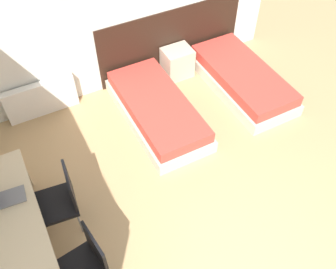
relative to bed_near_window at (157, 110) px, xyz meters
name	(u,v)px	position (x,y,z in m)	size (l,w,h in m)	color
wall_back	(108,11)	(-0.23, 1.06, 1.17)	(5.61, 0.05, 2.70)	silver
headboard_panel	(171,40)	(0.78, 1.02, 0.37)	(2.56, 0.03, 1.11)	black
bed_near_window	(157,110)	(0.00, 0.00, 0.00)	(0.91, 1.98, 0.38)	beige
bed_near_door	(242,79)	(1.55, 0.00, 0.00)	(0.91, 1.98, 0.38)	beige
nightstand	(177,62)	(0.78, 0.79, 0.07)	(0.47, 0.39, 0.50)	beige
radiator	(41,99)	(-1.50, 0.94, 0.10)	(1.07, 0.12, 0.56)	silver
desk	(22,247)	(-2.26, -1.48, 0.40)	(0.56, 2.34, 0.73)	#C6B28E
chair_near_laptop	(60,199)	(-1.76, -1.05, 0.31)	(0.53, 0.53, 0.91)	black
chair_near_notebook	(85,264)	(-1.76, -1.91, 0.31)	(0.54, 0.54, 0.91)	black
laptop	(3,196)	(-2.27, -0.95, 0.61)	(0.37, 0.24, 0.34)	slate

